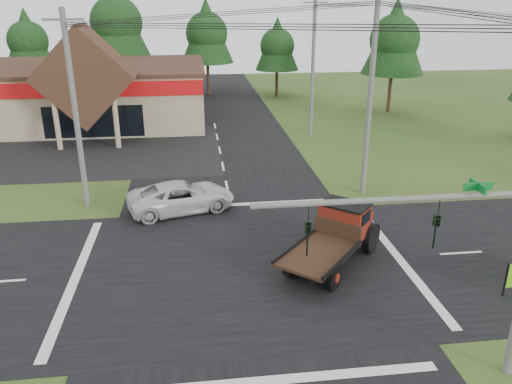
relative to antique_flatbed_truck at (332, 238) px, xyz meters
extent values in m
plane|color=#2E4719|center=(-3.82, 0.23, -1.26)|extent=(120.00, 120.00, 0.00)
cube|color=black|center=(-3.82, 0.23, -1.25)|extent=(12.00, 120.00, 0.02)
cube|color=black|center=(-3.82, 0.23, -1.25)|extent=(120.00, 12.00, 0.02)
cube|color=black|center=(-17.82, 19.23, -1.24)|extent=(28.00, 14.00, 0.02)
cube|color=tan|center=(-19.82, 30.23, 1.24)|extent=(30.00, 15.00, 5.00)
cube|color=#3B2518|center=(-19.82, 30.23, 3.79)|extent=(30.40, 15.40, 0.30)
cube|color=#9E0C0D|center=(-19.82, 22.68, 2.84)|extent=(30.00, 0.12, 1.20)
cube|color=#3B2518|center=(-13.82, 21.73, 4.04)|extent=(7.78, 4.00, 7.78)
cylinder|color=tan|center=(-16.02, 20.03, 0.74)|extent=(0.40, 0.40, 4.00)
cylinder|color=tan|center=(-11.62, 20.03, 0.74)|extent=(0.40, 0.40, 4.00)
cube|color=black|center=(-13.82, 22.71, 0.24)|extent=(8.00, 0.08, 2.60)
cylinder|color=#595651|center=(-0.32, -7.27, 4.74)|extent=(8.00, 0.16, 0.16)
imported|color=black|center=(0.68, -7.27, 3.74)|extent=(0.16, 0.20, 1.00)
imported|color=black|center=(-2.82, -7.27, 3.74)|extent=(0.16, 0.20, 1.00)
cube|color=#0C6626|center=(1.68, -7.27, 4.99)|extent=(0.80, 0.04, 0.22)
cylinder|color=#595651|center=(-11.82, 8.23, 3.99)|extent=(0.30, 0.30, 10.50)
cube|color=#595651|center=(-11.82, 8.23, 8.64)|extent=(2.00, 0.12, 0.12)
cylinder|color=#595651|center=(4.18, 8.23, 4.49)|extent=(0.30, 0.30, 11.50)
cylinder|color=#595651|center=(4.18, 22.23, 4.34)|extent=(0.30, 0.30, 11.20)
cube|color=#595651|center=(4.18, 22.23, 9.34)|extent=(2.00, 0.12, 0.12)
cylinder|color=#332316|center=(-23.82, 42.23, 0.49)|extent=(0.36, 0.36, 3.50)
cone|color=black|center=(-23.82, 42.23, 5.54)|extent=(5.60, 5.60, 6.60)
sphere|color=black|center=(-23.82, 42.23, 5.24)|extent=(4.40, 4.40, 4.40)
cylinder|color=#332316|center=(-13.82, 41.23, 1.02)|extent=(0.36, 0.36, 4.55)
cone|color=black|center=(-13.82, 41.23, 7.58)|extent=(7.28, 7.28, 8.58)
sphere|color=black|center=(-13.82, 41.23, 7.19)|extent=(5.72, 5.72, 5.72)
cylinder|color=#332316|center=(-3.82, 42.23, 0.67)|extent=(0.36, 0.36, 3.85)
cone|color=black|center=(-3.82, 42.23, 6.22)|extent=(6.16, 6.16, 7.26)
sphere|color=black|center=(-3.82, 42.23, 5.89)|extent=(4.84, 4.84, 4.84)
cylinder|color=#332316|center=(4.18, 40.23, 0.32)|extent=(0.36, 0.36, 3.15)
cone|color=black|center=(4.18, 40.23, 4.86)|extent=(5.04, 5.04, 5.94)
sphere|color=black|center=(4.18, 40.23, 4.59)|extent=(3.96, 3.96, 3.96)
cylinder|color=#332316|center=(14.18, 30.23, 0.67)|extent=(0.36, 0.36, 3.85)
cone|color=black|center=(14.18, 30.23, 6.22)|extent=(6.16, 6.16, 7.26)
sphere|color=black|center=(14.18, 30.23, 5.89)|extent=(4.84, 4.84, 4.84)
imported|color=silver|center=(-6.52, 6.86, -0.46)|extent=(6.27, 4.12, 1.60)
camera|label=1|loc=(-5.59, -18.65, 9.55)|focal=35.00mm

